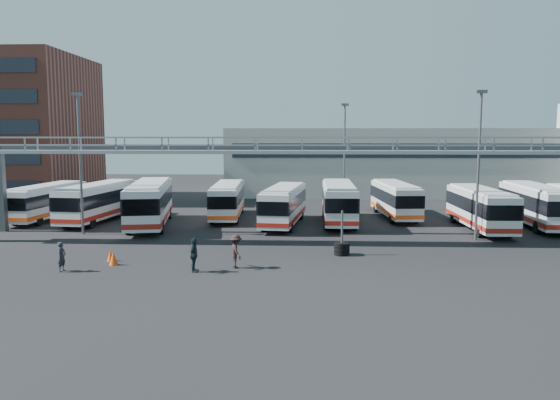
{
  "coord_description": "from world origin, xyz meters",
  "views": [
    {
      "loc": [
        0.11,
        -30.66,
        7.17
      ],
      "look_at": [
        -1.49,
        6.0,
        2.83
      ],
      "focal_mm": 35.0,
      "sensor_mm": 36.0,
      "label": 1
    }
  ],
  "objects_px": {
    "bus_5": "(339,201)",
    "bus_7": "(480,207)",
    "pedestrian_c": "(236,251)",
    "bus_4": "(284,204)",
    "cone_right": "(113,258)",
    "bus_2": "(150,202)",
    "bus_3": "(228,199)",
    "light_pole_mid": "(479,157)",
    "pedestrian_a": "(62,257)",
    "tire_stack": "(342,247)",
    "bus_0": "(47,200)",
    "bus_8": "(536,204)",
    "bus_1": "(99,200)",
    "light_pole_left": "(80,156)",
    "cone_left": "(110,255)",
    "bus_6": "(395,198)",
    "light_pole_back": "(344,151)",
    "pedestrian_d": "(194,255)"
  },
  "relations": [
    {
      "from": "bus_7",
      "to": "pedestrian_c",
      "type": "relative_size",
      "value": 5.69
    },
    {
      "from": "bus_0",
      "to": "bus_8",
      "type": "relative_size",
      "value": 0.93
    },
    {
      "from": "bus_0",
      "to": "bus_6",
      "type": "bearing_deg",
      "value": 9.16
    },
    {
      "from": "light_pole_back",
      "to": "bus_0",
      "type": "xyz_separation_m",
      "value": [
        -25.75,
        -7.38,
        -4.05
      ]
    },
    {
      "from": "bus_4",
      "to": "pedestrian_c",
      "type": "distance_m",
      "value": 14.62
    },
    {
      "from": "bus_8",
      "to": "cone_left",
      "type": "bearing_deg",
      "value": -153.48
    },
    {
      "from": "light_pole_mid",
      "to": "bus_2",
      "type": "relative_size",
      "value": 0.86
    },
    {
      "from": "light_pole_mid",
      "to": "bus_7",
      "type": "bearing_deg",
      "value": 69.34
    },
    {
      "from": "light_pole_mid",
      "to": "pedestrian_a",
      "type": "xyz_separation_m",
      "value": [
        -24.68,
        -9.87,
        -4.93
      ]
    },
    {
      "from": "bus_3",
      "to": "bus_4",
      "type": "bearing_deg",
      "value": -37.27
    },
    {
      "from": "bus_0",
      "to": "pedestrian_a",
      "type": "bearing_deg",
      "value": -58.31
    },
    {
      "from": "bus_7",
      "to": "cone_left",
      "type": "distance_m",
      "value": 27.17
    },
    {
      "from": "bus_4",
      "to": "bus_7",
      "type": "distance_m",
      "value": 15.14
    },
    {
      "from": "bus_1",
      "to": "bus_2",
      "type": "relative_size",
      "value": 0.91
    },
    {
      "from": "bus_8",
      "to": "cone_left",
      "type": "relative_size",
      "value": 16.97
    },
    {
      "from": "bus_8",
      "to": "cone_right",
      "type": "bearing_deg",
      "value": -151.55
    },
    {
      "from": "bus_4",
      "to": "cone_right",
      "type": "distance_m",
      "value": 16.76
    },
    {
      "from": "light_pole_left",
      "to": "pedestrian_a",
      "type": "bearing_deg",
      "value": -73.04
    },
    {
      "from": "bus_4",
      "to": "bus_2",
      "type": "bearing_deg",
      "value": -167.77
    },
    {
      "from": "bus_1",
      "to": "light_pole_left",
      "type": "bearing_deg",
      "value": -73.76
    },
    {
      "from": "light_pole_back",
      "to": "pedestrian_a",
      "type": "distance_m",
      "value": 30.35
    },
    {
      "from": "light_pole_mid",
      "to": "tire_stack",
      "type": "height_order",
      "value": "light_pole_mid"
    },
    {
      "from": "light_pole_back",
      "to": "cone_right",
      "type": "bearing_deg",
      "value": -121.8
    },
    {
      "from": "pedestrian_a",
      "to": "pedestrian_c",
      "type": "height_order",
      "value": "pedestrian_c"
    },
    {
      "from": "bus_8",
      "to": "bus_0",
      "type": "bearing_deg",
      "value": 179.8
    },
    {
      "from": "bus_4",
      "to": "bus_5",
      "type": "bearing_deg",
      "value": 22.01
    },
    {
      "from": "bus_4",
      "to": "cone_left",
      "type": "distance_m",
      "value": 16.26
    },
    {
      "from": "cone_right",
      "to": "bus_3",
      "type": "bearing_deg",
      "value": 77.26
    },
    {
      "from": "bus_8",
      "to": "tire_stack",
      "type": "xyz_separation_m",
      "value": [
        -16.01,
        -11.03,
        -1.36
      ]
    },
    {
      "from": "bus_5",
      "to": "bus_7",
      "type": "relative_size",
      "value": 1.04
    },
    {
      "from": "bus_4",
      "to": "pedestrian_c",
      "type": "xyz_separation_m",
      "value": [
        -2.06,
        -14.45,
        -0.8
      ]
    },
    {
      "from": "bus_2",
      "to": "pedestrian_a",
      "type": "bearing_deg",
      "value": -101.94
    },
    {
      "from": "bus_2",
      "to": "pedestrian_a",
      "type": "xyz_separation_m",
      "value": [
        -0.6,
        -14.63,
        -1.15
      ]
    },
    {
      "from": "light_pole_mid",
      "to": "bus_4",
      "type": "xyz_separation_m",
      "value": [
        -13.49,
        5.76,
        -4.01
      ]
    },
    {
      "from": "pedestrian_a",
      "to": "cone_right",
      "type": "bearing_deg",
      "value": -48.54
    },
    {
      "from": "pedestrian_c",
      "to": "bus_7",
      "type": "bearing_deg",
      "value": -76.79
    },
    {
      "from": "bus_2",
      "to": "bus_3",
      "type": "bearing_deg",
      "value": 28.88
    },
    {
      "from": "light_pole_mid",
      "to": "bus_7",
      "type": "distance_m",
      "value": 5.98
    },
    {
      "from": "bus_4",
      "to": "bus_6",
      "type": "height_order",
      "value": "bus_4"
    },
    {
      "from": "bus_6",
      "to": "pedestrian_d",
      "type": "distance_m",
      "value": 24.18
    },
    {
      "from": "light_pole_mid",
      "to": "bus_4",
      "type": "bearing_deg",
      "value": 156.86
    },
    {
      "from": "light_pole_left",
      "to": "pedestrian_c",
      "type": "height_order",
      "value": "light_pole_left"
    },
    {
      "from": "bus_1",
      "to": "cone_left",
      "type": "bearing_deg",
      "value": -60.74
    },
    {
      "from": "pedestrian_a",
      "to": "bus_8",
      "type": "bearing_deg",
      "value": -56.57
    },
    {
      "from": "pedestrian_d",
      "to": "tire_stack",
      "type": "distance_m",
      "value": 9.27
    },
    {
      "from": "bus_0",
      "to": "bus_7",
      "type": "relative_size",
      "value": 0.97
    },
    {
      "from": "bus_3",
      "to": "bus_2",
      "type": "bearing_deg",
      "value": -144.47
    },
    {
      "from": "bus_8",
      "to": "bus_2",
      "type": "bearing_deg",
      "value": -175.63
    },
    {
      "from": "light_pole_left",
      "to": "bus_6",
      "type": "xyz_separation_m",
      "value": [
        24.12,
        9.17,
        -4.03
      ]
    },
    {
      "from": "bus_7",
      "to": "tire_stack",
      "type": "height_order",
      "value": "bus_7"
    }
  ]
}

